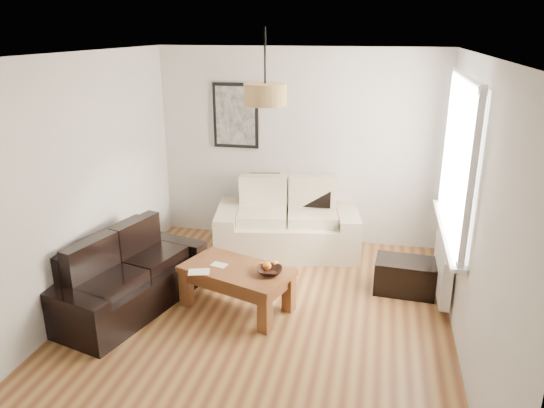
% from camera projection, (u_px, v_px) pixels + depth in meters
% --- Properties ---
extents(floor, '(4.50, 4.50, 0.00)m').
position_uv_depth(floor, '(260.00, 320.00, 5.22)').
color(floor, brown).
rests_on(floor, ground).
extents(ceiling, '(3.80, 4.50, 0.00)m').
position_uv_depth(ceiling, '(257.00, 55.00, 4.37)').
color(ceiling, white).
rests_on(ceiling, floor).
extents(wall_back, '(3.80, 0.04, 2.60)m').
position_uv_depth(wall_back, '(298.00, 147.00, 6.88)').
color(wall_back, silver).
rests_on(wall_back, floor).
extents(wall_front, '(3.80, 0.04, 2.60)m').
position_uv_depth(wall_front, '(158.00, 330.00, 2.72)').
color(wall_front, silver).
rests_on(wall_front, floor).
extents(wall_left, '(0.04, 4.50, 2.60)m').
position_uv_depth(wall_left, '(76.00, 187.00, 5.18)').
color(wall_left, silver).
rests_on(wall_left, floor).
extents(wall_right, '(0.04, 4.50, 2.60)m').
position_uv_depth(wall_right, '(473.00, 214.00, 4.42)').
color(wall_right, silver).
rests_on(wall_right, floor).
extents(window_bay, '(0.14, 1.90, 1.60)m').
position_uv_depth(window_bay, '(460.00, 158.00, 5.07)').
color(window_bay, white).
rests_on(window_bay, wall_right).
extents(radiator, '(0.10, 0.90, 0.52)m').
position_uv_depth(radiator, '(443.00, 269.00, 5.47)').
color(radiator, white).
rests_on(radiator, wall_right).
extents(poster, '(0.62, 0.04, 0.87)m').
position_uv_depth(poster, '(236.00, 116.00, 6.89)').
color(poster, black).
rests_on(poster, wall_back).
extents(pendant_shade, '(0.40, 0.40, 0.20)m').
position_uv_depth(pendant_shade, '(265.00, 94.00, 4.77)').
color(pendant_shade, tan).
rests_on(pendant_shade, ceiling).
extents(loveseat_cream, '(1.98, 1.31, 0.91)m').
position_uv_depth(loveseat_cream, '(287.00, 218.00, 6.73)').
color(loveseat_cream, '#BEB299').
rests_on(loveseat_cream, floor).
extents(sofa_leather, '(1.27, 1.90, 0.75)m').
position_uv_depth(sofa_leather, '(127.00, 273.00, 5.39)').
color(sofa_leather, black).
rests_on(sofa_leather, floor).
extents(coffee_table, '(1.27, 0.95, 0.46)m').
position_uv_depth(coffee_table, '(237.00, 288.00, 5.39)').
color(coffee_table, brown).
rests_on(coffee_table, floor).
extents(ottoman, '(0.68, 0.46, 0.38)m').
position_uv_depth(ottoman, '(405.00, 276.00, 5.74)').
color(ottoman, black).
rests_on(ottoman, floor).
extents(cushion_left, '(0.44, 0.22, 0.42)m').
position_uv_depth(cushion_left, '(265.00, 188.00, 6.90)').
color(cushion_left, black).
rests_on(cushion_left, loveseat_cream).
extents(cushion_right, '(0.39, 0.13, 0.39)m').
position_uv_depth(cushion_right, '(316.00, 193.00, 6.76)').
color(cushion_right, black).
rests_on(cushion_right, loveseat_cream).
extents(fruit_bowl, '(0.30, 0.30, 0.06)m').
position_uv_depth(fruit_bowl, '(270.00, 271.00, 5.18)').
color(fruit_bowl, black).
rests_on(fruit_bowl, coffee_table).
extents(orange_a, '(0.10, 0.10, 0.09)m').
position_uv_depth(orange_a, '(267.00, 266.00, 5.27)').
color(orange_a, orange).
rests_on(orange_a, fruit_bowl).
extents(orange_b, '(0.09, 0.09, 0.07)m').
position_uv_depth(orange_b, '(275.00, 264.00, 5.31)').
color(orange_b, orange).
rests_on(orange_b, fruit_bowl).
extents(orange_c, '(0.07, 0.07, 0.06)m').
position_uv_depth(orange_c, '(262.00, 265.00, 5.30)').
color(orange_c, '#FF5115').
rests_on(orange_c, fruit_bowl).
extents(papers, '(0.25, 0.21, 0.01)m').
position_uv_depth(papers, '(199.00, 272.00, 5.22)').
color(papers, beige).
rests_on(papers, coffee_table).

